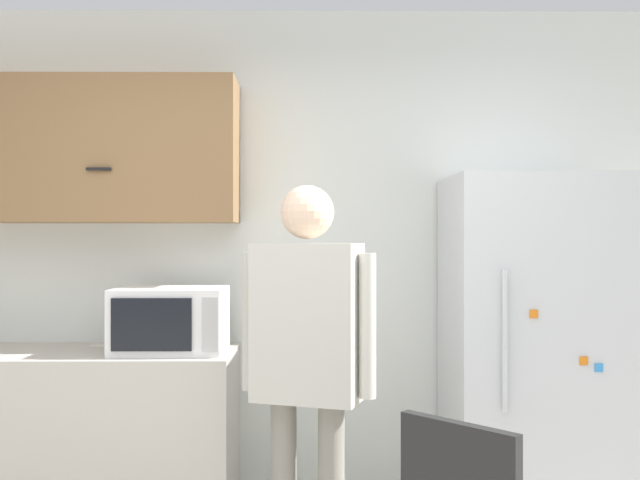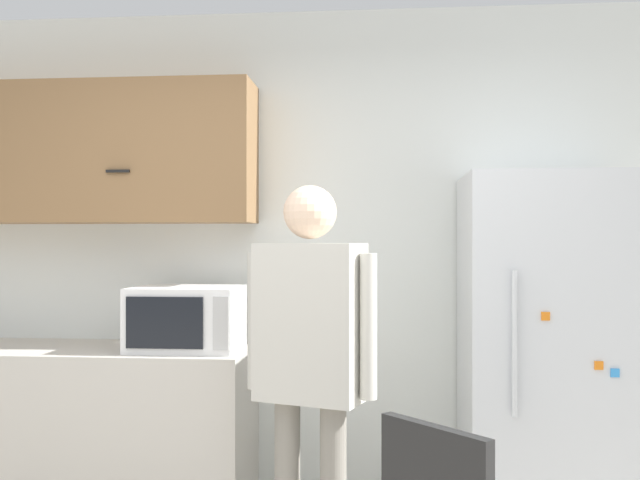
{
  "view_description": "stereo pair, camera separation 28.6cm",
  "coord_description": "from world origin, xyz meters",
  "views": [
    {
      "loc": [
        0.19,
        -1.72,
        1.47
      ],
      "look_at": [
        0.21,
        1.15,
        1.47
      ],
      "focal_mm": 40.0,
      "sensor_mm": 36.0,
      "label": 1
    },
    {
      "loc": [
        0.48,
        -1.71,
        1.47
      ],
      "look_at": [
        0.21,
        1.15,
        1.47
      ],
      "focal_mm": 40.0,
      "sensor_mm": 36.0,
      "label": 2
    }
  ],
  "objects": [
    {
      "name": "person",
      "position": [
        0.16,
        1.26,
        1.04
      ],
      "size": [
        0.56,
        0.35,
        1.7
      ],
      "rotation": [
        0.0,
        0.0,
        -0.32
      ],
      "color": "gray",
      "rests_on": "ground_plane"
    },
    {
      "name": "refrigerator",
      "position": [
        1.24,
        1.74,
        0.89
      ],
      "size": [
        0.78,
        0.71,
        1.78
      ],
      "color": "silver",
      "rests_on": "ground_plane"
    },
    {
      "name": "counter",
      "position": [
        -1.2,
        1.78,
        0.46
      ],
      "size": [
        2.0,
        0.61,
        0.93
      ],
      "color": "#BCB7AD",
      "rests_on": "ground_plane"
    },
    {
      "name": "upper_cabinets",
      "position": [
        -1.2,
        1.91,
        1.93
      ],
      "size": [
        2.0,
        0.36,
        0.73
      ],
      "color": "olive"
    },
    {
      "name": "microwave",
      "position": [
        -0.51,
        1.75,
        1.08
      ],
      "size": [
        0.53,
        0.41,
        0.31
      ],
      "color": "white",
      "rests_on": "counter"
    },
    {
      "name": "back_wall",
      "position": [
        0.0,
        2.11,
        1.35
      ],
      "size": [
        6.0,
        0.06,
        2.7
      ],
      "color": "silver",
      "rests_on": "ground_plane"
    }
  ]
}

